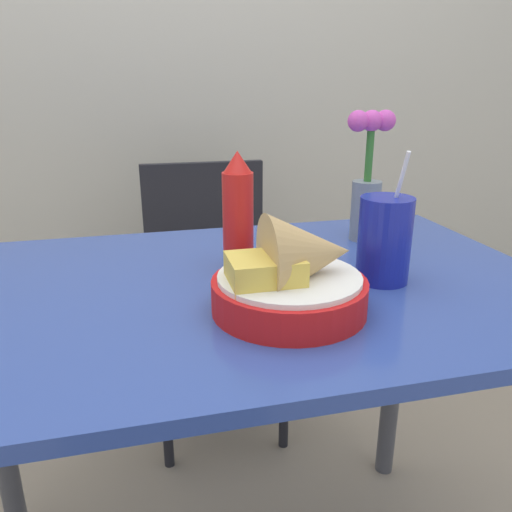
# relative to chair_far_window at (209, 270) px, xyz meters

# --- Properties ---
(wall_window) EXTENTS (7.00, 0.06, 2.60)m
(wall_window) POSITION_rel_chair_far_window_xyz_m (-0.06, 0.45, 0.78)
(wall_window) COLOR #B7B2A3
(wall_window) RESTS_ON ground_plane
(dining_table) EXTENTS (1.13, 0.70, 0.77)m
(dining_table) POSITION_rel_chair_far_window_xyz_m (-0.06, -0.73, 0.13)
(dining_table) COLOR #334C9E
(dining_table) RESTS_ON ground_plane
(chair_far_window) EXTENTS (0.40, 0.40, 0.85)m
(chair_far_window) POSITION_rel_chair_far_window_xyz_m (0.00, 0.00, 0.00)
(chair_far_window) COLOR black
(chair_far_window) RESTS_ON ground_plane
(food_basket) EXTENTS (0.24, 0.24, 0.15)m
(food_basket) POSITION_rel_chair_far_window_xyz_m (0.00, -0.86, 0.31)
(food_basket) COLOR red
(food_basket) RESTS_ON dining_table
(ketchup_bottle) EXTENTS (0.06, 0.06, 0.22)m
(ketchup_bottle) POSITION_rel_chair_far_window_xyz_m (-0.04, -0.66, 0.36)
(ketchup_bottle) COLOR red
(ketchup_bottle) RESTS_ON dining_table
(drink_cup) EXTENTS (0.09, 0.09, 0.23)m
(drink_cup) POSITION_rel_chair_far_window_xyz_m (0.19, -0.78, 0.32)
(drink_cup) COLOR #192399
(drink_cup) RESTS_ON dining_table
(flower_vase) EXTENTS (0.10, 0.06, 0.28)m
(flower_vase) POSITION_rel_chair_far_window_xyz_m (0.27, -0.55, 0.38)
(flower_vase) COLOR gray
(flower_vase) RESTS_ON dining_table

